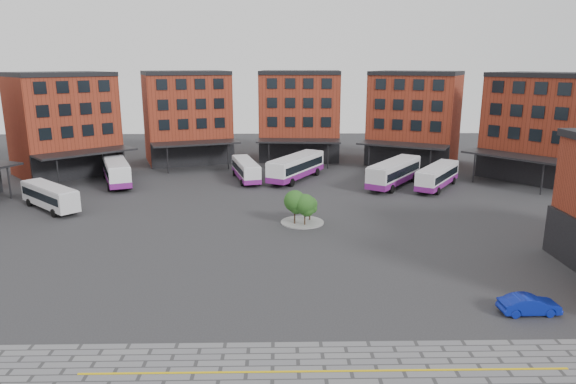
{
  "coord_description": "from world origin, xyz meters",
  "views": [
    {
      "loc": [
        -0.41,
        -37.92,
        15.87
      ],
      "look_at": [
        0.48,
        9.03,
        4.0
      ],
      "focal_mm": 32.0,
      "sensor_mm": 36.0,
      "label": 1
    }
  ],
  "objects_px": {
    "bus_a": "(50,195)",
    "bus_b": "(116,171)",
    "bus_d": "(296,167)",
    "tree_island": "(302,205)",
    "bus_f": "(437,176)",
    "bus_c": "(246,170)",
    "blue_car": "(529,305)",
    "bus_e": "(394,172)"
  },
  "relations": [
    {
      "from": "bus_e",
      "to": "bus_c",
      "type": "bearing_deg",
      "value": -155.57
    },
    {
      "from": "tree_island",
      "to": "blue_car",
      "type": "xyz_separation_m",
      "value": [
        13.91,
        -19.24,
        -1.36
      ]
    },
    {
      "from": "tree_island",
      "to": "bus_b",
      "type": "bearing_deg",
      "value": 142.63
    },
    {
      "from": "bus_c",
      "to": "bus_f",
      "type": "height_order",
      "value": "bus_f"
    },
    {
      "from": "bus_a",
      "to": "bus_c",
      "type": "distance_m",
      "value": 25.17
    },
    {
      "from": "bus_d",
      "to": "bus_e",
      "type": "height_order",
      "value": "bus_d"
    },
    {
      "from": "bus_a",
      "to": "bus_d",
      "type": "distance_m",
      "value": 31.31
    },
    {
      "from": "tree_island",
      "to": "bus_d",
      "type": "xyz_separation_m",
      "value": [
        0.16,
        20.38,
        -0.16
      ]
    },
    {
      "from": "bus_a",
      "to": "bus_b",
      "type": "bearing_deg",
      "value": 27.1
    },
    {
      "from": "tree_island",
      "to": "bus_c",
      "type": "xyz_separation_m",
      "value": [
        -6.83,
        20.12,
        -0.47
      ]
    },
    {
      "from": "tree_island",
      "to": "blue_car",
      "type": "relative_size",
      "value": 1.14
    },
    {
      "from": "blue_car",
      "to": "bus_d",
      "type": "bearing_deg",
      "value": 16.92
    },
    {
      "from": "bus_e",
      "to": "tree_island",
      "type": "bearing_deg",
      "value": -93.17
    },
    {
      "from": "bus_d",
      "to": "blue_car",
      "type": "height_order",
      "value": "bus_d"
    },
    {
      "from": "tree_island",
      "to": "bus_c",
      "type": "height_order",
      "value": "tree_island"
    },
    {
      "from": "bus_b",
      "to": "bus_d",
      "type": "xyz_separation_m",
      "value": [
        24.23,
        2.0,
        0.04
      ]
    },
    {
      "from": "bus_c",
      "to": "bus_d",
      "type": "bearing_deg",
      "value": -11.88
    },
    {
      "from": "tree_island",
      "to": "bus_c",
      "type": "distance_m",
      "value": 21.25
    },
    {
      "from": "bus_a",
      "to": "bus_b",
      "type": "height_order",
      "value": "bus_b"
    },
    {
      "from": "tree_island",
      "to": "bus_f",
      "type": "bearing_deg",
      "value": 39.53
    },
    {
      "from": "bus_a",
      "to": "bus_f",
      "type": "relative_size",
      "value": 0.85
    },
    {
      "from": "bus_e",
      "to": "bus_f",
      "type": "xyz_separation_m",
      "value": [
        5.35,
        -1.33,
        -0.2
      ]
    },
    {
      "from": "bus_a",
      "to": "bus_b",
      "type": "distance_m",
      "value": 12.91
    },
    {
      "from": "bus_c",
      "to": "tree_island",
      "type": "bearing_deg",
      "value": -85.27
    },
    {
      "from": "bus_d",
      "to": "bus_f",
      "type": "distance_m",
      "value": 18.88
    },
    {
      "from": "bus_b",
      "to": "bus_e",
      "type": "height_order",
      "value": "bus_e"
    },
    {
      "from": "bus_d",
      "to": "bus_c",
      "type": "bearing_deg",
      "value": -148.18
    },
    {
      "from": "bus_f",
      "to": "blue_car",
      "type": "height_order",
      "value": "bus_f"
    },
    {
      "from": "bus_b",
      "to": "blue_car",
      "type": "relative_size",
      "value": 3.09
    },
    {
      "from": "bus_a",
      "to": "bus_d",
      "type": "xyz_separation_m",
      "value": [
        27.8,
        14.4,
        0.2
      ]
    },
    {
      "from": "tree_island",
      "to": "bus_f",
      "type": "xyz_separation_m",
      "value": [
        18.28,
        15.09,
        -0.37
      ]
    },
    {
      "from": "tree_island",
      "to": "bus_e",
      "type": "xyz_separation_m",
      "value": [
        12.93,
        16.41,
        -0.17
      ]
    },
    {
      "from": "bus_e",
      "to": "bus_f",
      "type": "distance_m",
      "value": 5.52
    },
    {
      "from": "blue_car",
      "to": "bus_c",
      "type": "bearing_deg",
      "value": 25.56
    },
    {
      "from": "bus_c",
      "to": "bus_b",
      "type": "bearing_deg",
      "value": 171.75
    },
    {
      "from": "bus_b",
      "to": "bus_f",
      "type": "bearing_deg",
      "value": -26.35
    },
    {
      "from": "bus_d",
      "to": "bus_e",
      "type": "relative_size",
      "value": 1.04
    },
    {
      "from": "bus_b",
      "to": "bus_f",
      "type": "height_order",
      "value": "bus_b"
    },
    {
      "from": "bus_b",
      "to": "bus_c",
      "type": "xyz_separation_m",
      "value": [
        17.25,
        1.74,
        -0.27
      ]
    },
    {
      "from": "blue_car",
      "to": "bus_e",
      "type": "bearing_deg",
      "value": -0.64
    },
    {
      "from": "blue_car",
      "to": "bus_a",
      "type": "bearing_deg",
      "value": 56.52
    },
    {
      "from": "bus_a",
      "to": "bus_e",
      "type": "height_order",
      "value": "bus_e"
    }
  ]
}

